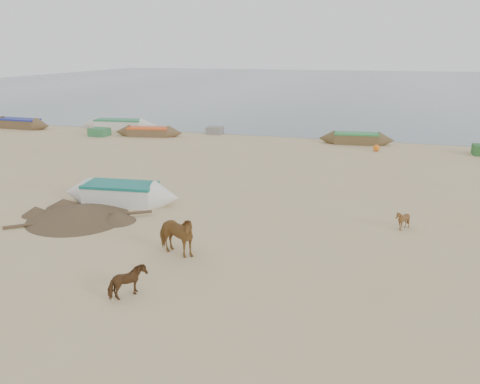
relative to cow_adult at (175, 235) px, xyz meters
name	(u,v)px	position (x,y,z in m)	size (l,w,h in m)	color
ground	(207,254)	(0.98, 0.32, -0.72)	(140.00, 140.00, 0.00)	tan
sea	(350,84)	(0.98, 82.32, -0.71)	(160.00, 160.00, 0.00)	slate
cow_adult	(175,235)	(0.00, 0.00, 0.00)	(0.77, 1.70, 1.44)	brown
calf_front	(402,220)	(7.32, 4.46, -0.34)	(0.62, 0.69, 0.76)	brown
calf_right	(128,283)	(-0.14, -2.93, -0.27)	(0.90, 0.77, 0.90)	#53341A
near_canoe	(121,194)	(-4.49, 4.35, -0.26)	(5.31, 1.42, 0.92)	white
debris_pile	(78,212)	(-5.19, 2.15, -0.44)	(4.07, 4.07, 0.55)	brown
waterline_canoes	(288,136)	(0.00, 20.79, -0.32)	(57.92, 4.33, 0.84)	brown
beach_clutter	(345,141)	(4.16, 20.22, -0.42)	(47.57, 4.50, 0.64)	#337243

